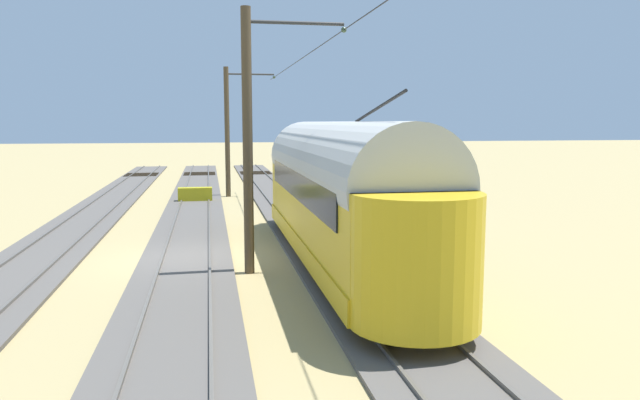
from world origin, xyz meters
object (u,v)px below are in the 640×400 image
at_px(vintage_streetcar, 339,191).
at_px(track_end_bumper, 195,195).
at_px(catenary_pole_foreground, 228,129).
at_px(catenary_pole_mid_near, 250,137).

bearing_deg(vintage_streetcar, track_end_bumper, -73.37).
bearing_deg(catenary_pole_foreground, vintage_streetcar, 98.60).
height_order(catenary_pole_foreground, track_end_bumper, catenary_pole_foreground).
bearing_deg(catenary_pole_foreground, catenary_pole_mid_near, 90.00).
distance_m(vintage_streetcar, catenary_pole_mid_near, 3.15).
distance_m(vintage_streetcar, track_end_bumper, 16.07).
bearing_deg(vintage_streetcar, catenary_pole_foreground, -81.40).
distance_m(vintage_streetcar, catenary_pole_foreground, 17.82).
xyz_separation_m(catenary_pole_foreground, catenary_pole_mid_near, (0.00, 18.06, 0.00)).
relative_size(catenary_pole_foreground, track_end_bumper, 4.11).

